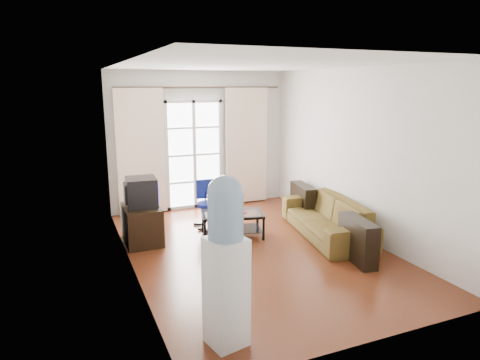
% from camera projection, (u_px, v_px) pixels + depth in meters
% --- Properties ---
extents(floor, '(5.20, 5.20, 0.00)m').
position_uv_depth(floor, '(255.00, 249.00, 6.45)').
color(floor, brown).
rests_on(floor, ground).
extents(ceiling, '(5.20, 5.20, 0.00)m').
position_uv_depth(ceiling, '(256.00, 65.00, 5.87)').
color(ceiling, white).
rests_on(ceiling, wall_back).
extents(wall_back, '(3.60, 0.02, 2.70)m').
position_uv_depth(wall_back, '(200.00, 140.00, 8.50)').
color(wall_back, white).
rests_on(wall_back, floor).
extents(wall_front, '(3.60, 0.02, 2.70)m').
position_uv_depth(wall_front, '(377.00, 208.00, 3.82)').
color(wall_front, white).
rests_on(wall_front, floor).
extents(wall_left, '(0.02, 5.20, 2.70)m').
position_uv_depth(wall_left, '(128.00, 171.00, 5.48)').
color(wall_left, white).
rests_on(wall_left, floor).
extents(wall_right, '(0.02, 5.20, 2.70)m').
position_uv_depth(wall_right, '(357.00, 154.00, 6.84)').
color(wall_right, white).
rests_on(wall_right, floor).
extents(french_door, '(1.16, 0.06, 2.15)m').
position_uv_depth(french_door, '(194.00, 155.00, 8.45)').
color(french_door, white).
rests_on(french_door, wall_back).
extents(curtain_rod, '(3.30, 0.04, 0.04)m').
position_uv_depth(curtain_rod, '(201.00, 87.00, 8.18)').
color(curtain_rod, '#4C3F2D').
rests_on(curtain_rod, wall_back).
extents(curtain_left, '(0.90, 0.07, 2.35)m').
position_uv_depth(curtain_left, '(141.00, 152.00, 7.97)').
color(curtain_left, '#FFE9CD').
rests_on(curtain_left, curtain_rod).
extents(curtain_right, '(0.90, 0.07, 2.35)m').
position_uv_depth(curtain_right, '(247.00, 146.00, 8.78)').
color(curtain_right, '#FFE9CD').
rests_on(curtain_right, curtain_rod).
extents(radiator, '(0.64, 0.12, 0.64)m').
position_uv_depth(radiator, '(239.00, 188.00, 8.93)').
color(radiator, gray).
rests_on(radiator, floor).
extents(sofa, '(2.40, 1.55, 0.62)m').
position_uv_depth(sofa, '(326.00, 217.00, 6.99)').
color(sofa, brown).
rests_on(sofa, floor).
extents(coffee_table, '(1.10, 0.79, 0.40)m').
position_uv_depth(coffee_table, '(232.00, 221.00, 6.95)').
color(coffee_table, silver).
rests_on(coffee_table, floor).
extents(bowl, '(0.34, 0.34, 0.05)m').
position_uv_depth(bowl, '(232.00, 214.00, 6.75)').
color(bowl, green).
rests_on(bowl, coffee_table).
extents(book, '(0.19, 0.23, 0.02)m').
position_uv_depth(book, '(236.00, 212.00, 6.91)').
color(book, maroon).
rests_on(book, coffee_table).
extents(remote, '(0.18, 0.08, 0.02)m').
position_uv_depth(remote, '(230.00, 212.00, 6.91)').
color(remote, black).
rests_on(remote, coffee_table).
extents(tv_stand, '(0.54, 0.80, 0.59)m').
position_uv_depth(tv_stand, '(142.00, 224.00, 6.69)').
color(tv_stand, black).
rests_on(tv_stand, floor).
extents(crt_tv, '(0.52, 0.51, 0.45)m').
position_uv_depth(crt_tv, '(140.00, 192.00, 6.59)').
color(crt_tv, black).
rests_on(crt_tv, tv_stand).
extents(task_chair, '(0.57, 0.57, 0.81)m').
position_uv_depth(task_chair, '(208.00, 213.00, 7.47)').
color(task_chair, black).
rests_on(task_chair, floor).
extents(water_cooler, '(0.40, 0.40, 1.65)m').
position_uv_depth(water_cooler, '(226.00, 259.00, 3.93)').
color(water_cooler, white).
rests_on(water_cooler, floor).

